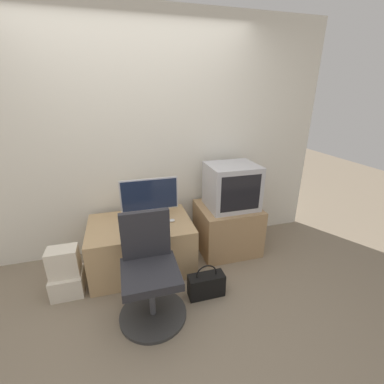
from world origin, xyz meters
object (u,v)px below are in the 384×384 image
office_chair (150,276)px  cardboard_box_lower (68,283)px  keyboard (150,223)px  handbag (206,285)px  main_monitor (150,198)px  mouse (172,221)px  crt_tv (232,186)px

office_chair → cardboard_box_lower: (-0.74, 0.45, -0.27)m
keyboard → handbag: bearing=-52.8°
keyboard → main_monitor: bearing=76.7°
main_monitor → mouse: bearing=-39.7°
office_chair → handbag: size_ratio=2.66×
keyboard → office_chair: bearing=-97.7°
crt_tv → handbag: size_ratio=1.61×
main_monitor → keyboard: 0.26m
mouse → cardboard_box_lower: mouse is taller
keyboard → handbag: (0.43, -0.57, -0.42)m
crt_tv → handbag: 1.10m
keyboard → crt_tv: 1.00m
main_monitor → mouse: 0.34m
handbag → mouse: bearing=110.4°
office_chair → handbag: (0.52, 0.05, -0.26)m
crt_tv → cardboard_box_lower: (-1.77, -0.28, -0.71)m
office_chair → cardboard_box_lower: 0.91m
main_monitor → handbag: 1.04m
main_monitor → crt_tv: bearing=-1.6°
keyboard → mouse: 0.23m
mouse → cardboard_box_lower: size_ratio=0.21×
mouse → handbag: mouse is taller
mouse → main_monitor: bearing=140.3°
mouse → crt_tv: bearing=10.9°
keyboard → crt_tv: bearing=6.6°
handbag → crt_tv: bearing=52.6°
keyboard → mouse: size_ratio=6.10×
mouse → cardboard_box_lower: (-1.05, -0.14, -0.44)m
cardboard_box_lower → keyboard: bearing=11.9°
keyboard → office_chair: 0.65m
mouse → cardboard_box_lower: 1.15m
handbag → keyboard: bearing=127.2°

